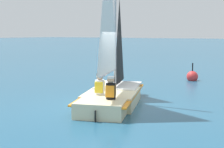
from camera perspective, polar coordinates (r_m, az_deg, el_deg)
ground_plane at (r=10.85m, az=-0.00°, el=-5.62°), size 260.00×260.00×0.00m
sailboat_main at (r=10.66m, az=-0.05°, el=-1.69°), size 4.50×3.11×5.91m
sailor_helm at (r=10.17m, az=-2.24°, el=-2.89°), size 0.41×0.39×1.16m
sailor_crew at (r=9.48m, az=-0.22°, el=-3.64°), size 0.41×0.39×1.16m
buoy_marker at (r=16.79m, az=14.47°, el=-0.45°), size 0.59×0.59×1.01m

